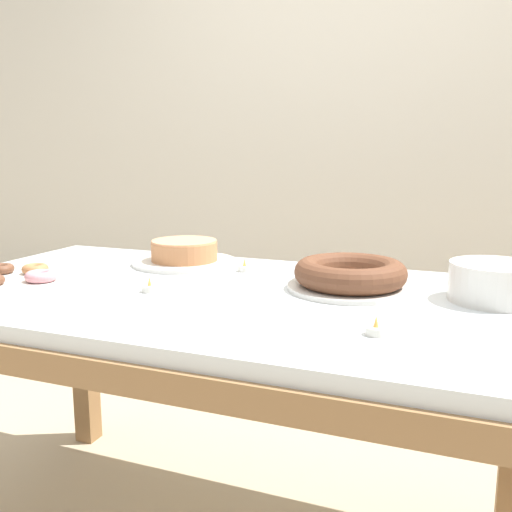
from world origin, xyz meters
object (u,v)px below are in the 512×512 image
object	(u,v)px
plate_stack	(496,282)
tealight_right_edge	(150,288)
tealight_left_edge	(376,330)
tealight_near_cakes	(309,270)
tealight_centre	(245,268)
pastry_platter	(11,279)
cake_chocolate_round	(184,254)
cake_golden_bundt	(350,275)

from	to	relation	value
plate_stack	tealight_right_edge	size ratio (longest dim) A/B	5.25
tealight_left_edge	tealight_near_cakes	xyz separation A→B (m)	(-0.27, 0.48, 0.00)
tealight_near_cakes	tealight_centre	bearing A→B (deg)	-167.70
pastry_platter	tealight_near_cakes	xyz separation A→B (m)	(0.69, 0.41, -0.00)
plate_stack	cake_chocolate_round	bearing A→B (deg)	171.83
tealight_left_edge	tealight_near_cakes	world-z (taller)	same
tealight_near_cakes	tealight_right_edge	xyz separation A→B (m)	(-0.31, -0.35, 0.00)
tealight_near_cakes	cake_golden_bundt	bearing A→B (deg)	-44.93
cake_chocolate_round	tealight_right_edge	size ratio (longest dim) A/B	7.96
cake_golden_bundt	plate_stack	bearing A→B (deg)	2.13
cake_chocolate_round	tealight_centre	size ratio (longest dim) A/B	7.96
cake_chocolate_round	plate_stack	size ratio (longest dim) A/B	1.52
cake_chocolate_round	plate_stack	xyz separation A→B (m)	(0.88, -0.13, 0.01)
tealight_centre	tealight_right_edge	bearing A→B (deg)	-111.88
cake_chocolate_round	pastry_platter	bearing A→B (deg)	-126.63
cake_golden_bundt	cake_chocolate_round	bearing A→B (deg)	165.67
plate_stack	tealight_left_edge	bearing A→B (deg)	-121.60
tealight_near_cakes	plate_stack	bearing A→B (deg)	-15.59
cake_chocolate_round	cake_golden_bundt	size ratio (longest dim) A/B	1.02
cake_chocolate_round	plate_stack	bearing A→B (deg)	-8.17
cake_golden_bundt	tealight_centre	world-z (taller)	cake_golden_bundt
pastry_platter	tealight_centre	size ratio (longest dim) A/B	9.34
cake_golden_bundt	tealight_centre	xyz separation A→B (m)	(-0.33, 0.11, -0.03)
cake_chocolate_round	tealight_right_edge	bearing A→B (deg)	-75.55
cake_golden_bundt	tealight_centre	distance (m)	0.35
plate_stack	tealight_left_edge	world-z (taller)	plate_stack
cake_chocolate_round	tealight_left_edge	world-z (taller)	cake_chocolate_round
plate_stack	tealight_left_edge	size ratio (longest dim) A/B	5.25
tealight_left_edge	tealight_near_cakes	size ratio (longest dim) A/B	1.00
pastry_platter	plate_stack	world-z (taller)	plate_stack
tealight_left_edge	tealight_right_edge	xyz separation A→B (m)	(-0.58, 0.13, 0.00)
plate_stack	tealight_near_cakes	size ratio (longest dim) A/B	5.25
plate_stack	tealight_left_edge	xyz separation A→B (m)	(-0.21, -0.35, -0.03)
plate_stack	tealight_near_cakes	xyz separation A→B (m)	(-0.48, 0.13, -0.03)
cake_golden_bundt	tealight_left_edge	bearing A→B (deg)	-69.91
pastry_platter	tealight_right_edge	xyz separation A→B (m)	(0.38, 0.06, -0.00)
pastry_platter	plate_stack	size ratio (longest dim) A/B	1.78
tealight_left_edge	plate_stack	bearing A→B (deg)	58.40
cake_golden_bundt	pastry_platter	world-z (taller)	cake_golden_bundt
cake_golden_bundt	tealight_left_edge	size ratio (longest dim) A/B	7.83
tealight_right_edge	tealight_centre	bearing A→B (deg)	68.12
tealight_left_edge	tealight_right_edge	bearing A→B (deg)	167.10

